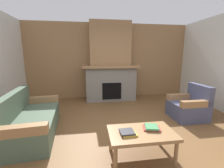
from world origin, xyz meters
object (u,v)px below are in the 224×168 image
object	(u,v)px
armchair	(189,107)
coffee_table	(141,135)
fireplace	(110,67)
couch	(30,120)

from	to	relation	value
armchair	coffee_table	distance (m)	2.11
fireplace	armchair	size ratio (longest dim) A/B	3.18
fireplace	armchair	distance (m)	2.77
fireplace	armchair	world-z (taller)	fireplace
armchair	fireplace	bearing A→B (deg)	131.15
couch	armchair	xyz separation A→B (m)	(3.65, 0.26, 0.01)
couch	coffee_table	world-z (taller)	couch
fireplace	couch	bearing A→B (deg)	-130.76
fireplace	armchair	bearing A→B (deg)	-48.85
armchair	coffee_table	bearing A→B (deg)	-143.13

